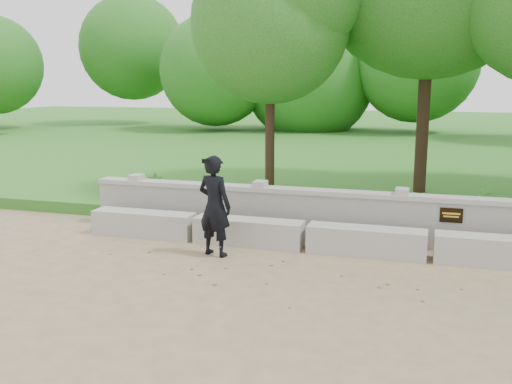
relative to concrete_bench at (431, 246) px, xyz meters
The scene contains 8 objects.
ground 1.91m from the concrete_bench, 90.00° to the right, with size 80.00×80.00×0.00m, color #99845D.
lawn 12.10m from the concrete_bench, 90.00° to the left, with size 40.00×22.00×0.25m, color #387326.
concrete_bench is the anchor object (origin of this frame).
parapet_wall 0.74m from the concrete_bench, 89.99° to the left, with size 12.50×0.35×0.90m.
man_main 3.46m from the concrete_bench, 167.64° to the right, with size 0.68×0.62×1.63m.
tree_left 6.09m from the concrete_bench, 139.03° to the left, with size 3.40×3.40×5.69m.
shrub_a 5.98m from the concrete_bench, 162.17° to the left, with size 0.32×0.22×0.61m, color #3F8B2F.
shrub_b 2.37m from the concrete_bench, 66.90° to the left, with size 0.31×0.25×0.57m, color #3F8B2F.
Camera 1 is at (-0.11, -7.14, 2.75)m, focal length 40.00 mm.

